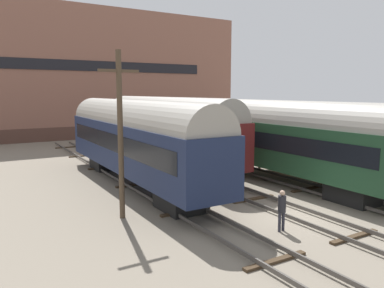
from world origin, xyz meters
The scene contains 12 objects.
ground_plane centered at (0.00, 0.00, 0.00)m, with size 200.00×200.00×0.00m, color slate.
track_left centered at (-4.09, 0.00, 0.14)m, with size 2.60×60.00×0.26m.
track_middle centered at (0.00, 0.00, 0.14)m, with size 2.60×60.00×0.26m.
track_right centered at (4.09, 0.00, 0.14)m, with size 2.60×60.00×0.26m.
train_car_green centered at (4.09, 5.40, 2.90)m, with size 2.92×16.41×5.10m.
train_car_navy centered at (-4.09, 9.18, 2.94)m, with size 2.89×17.43×5.14m.
train_car_maroon centered at (0.00, 13.35, 2.98)m, with size 3.01×17.15×5.24m.
station_platform centered at (6.67, 1.86, 0.99)m, with size 2.53×14.54×1.07m.
bench centered at (6.75, 0.55, 1.56)m, with size 1.40×0.40×0.91m.
person_worker centered at (-1.93, -1.03, 1.02)m, with size 0.32×0.32×1.70m.
utility_pole centered at (-6.88, 3.83, 3.85)m, with size 1.80×0.24×7.38m.
warehouse_building centered at (1.18, 38.22, 7.87)m, with size 38.96×10.50×15.74m.
Camera 1 is at (-12.45, -11.68, 5.60)m, focal length 35.00 mm.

